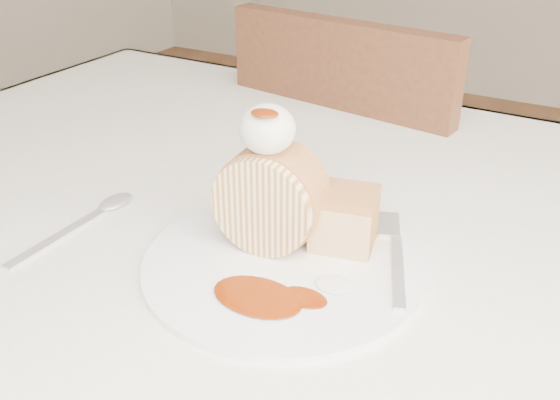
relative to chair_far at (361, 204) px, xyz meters
The scene contains 10 objects.
table 0.48m from the chair_far, 76.40° to the right, with size 1.40×0.90×0.75m.
chair_far is the anchor object (origin of this frame).
plate 0.64m from the chair_far, 75.76° to the right, with size 0.29×0.29×0.01m, color white.
roulade_slice 0.64m from the chair_far, 78.00° to the right, with size 0.11×0.11×0.06m, color beige.
cake_chunk 0.61m from the chair_far, 70.22° to the right, with size 0.06×0.06×0.05m, color #C37A49.
whipped_cream 0.69m from the chair_far, 78.11° to the right, with size 0.06×0.06×0.05m, color white.
caramel_drizzle 0.71m from the chair_far, 77.85° to the right, with size 0.03×0.02×0.01m, color #6D2104.
caramel_pool 0.71m from the chair_far, 76.32° to the right, with size 0.09×0.06×0.00m, color #6D2104, non-canonical shape.
fork 0.65m from the chair_far, 64.60° to the right, with size 0.02×0.17×0.00m, color silver.
spoon 0.70m from the chair_far, 98.35° to the right, with size 0.03×0.17×0.00m, color silver.
Camera 1 is at (0.30, -0.39, 1.12)m, focal length 40.00 mm.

